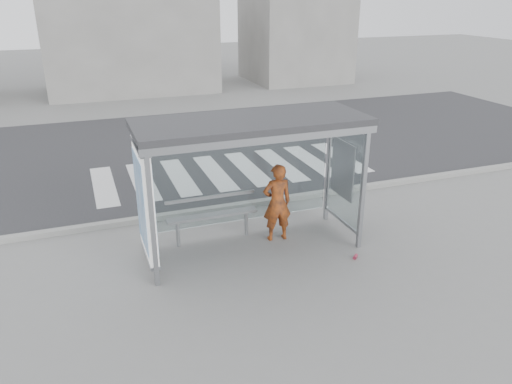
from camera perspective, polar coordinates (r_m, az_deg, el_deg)
ground at (r=9.98m, az=-0.46°, el=-6.37°), size 80.00×80.00×0.00m
road at (r=16.25m, az=-8.87°, el=4.84°), size 30.00×10.00×0.01m
curb at (r=11.62m, az=-3.72°, el=-1.79°), size 30.00×0.18×0.12m
crosswalk at (r=14.18m, az=-2.81°, el=2.49°), size 7.55×3.00×0.00m
bus_shelter at (r=9.14m, az=-2.82°, el=4.41°), size 4.25×1.65×2.62m
building_center at (r=26.52m, az=-14.34°, el=16.59°), size 8.00×5.00×5.00m
building_right at (r=28.88m, az=4.53°, el=19.56°), size 5.00×5.00×7.00m
person at (r=9.98m, az=2.42°, el=-1.21°), size 0.62×0.43×1.62m
bench at (r=10.06m, az=-5.03°, el=-2.64°), size 1.84×0.23×0.95m
soda_can at (r=9.77m, az=11.29°, el=-7.26°), size 0.14×0.14×0.07m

